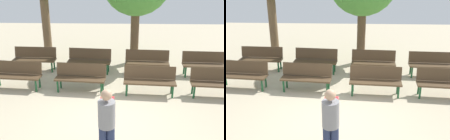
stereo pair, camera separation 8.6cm
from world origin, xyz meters
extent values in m
plane|color=#BCAD8E|center=(0.00, 0.00, 0.00)|extent=(24.00, 24.00, 0.00)
cube|color=#4C3823|center=(-3.09, 1.70, 0.43)|extent=(1.63, 0.56, 0.05)
cube|color=#4C3823|center=(-3.08, 1.90, 0.68)|extent=(1.60, 0.25, 0.40)
cylinder|color=#194C28|center=(-2.41, 1.48, 0.20)|extent=(0.06, 0.06, 0.40)
cylinder|color=#194C28|center=(-2.38, 1.80, 0.20)|extent=(0.06, 0.06, 0.40)
cube|color=#4C3823|center=(-0.99, 1.57, 0.43)|extent=(1.63, 0.57, 0.05)
cube|color=#4C3823|center=(-0.98, 1.77, 0.68)|extent=(1.60, 0.26, 0.40)
cylinder|color=#194C28|center=(-1.70, 1.47, 0.20)|extent=(0.06, 0.06, 0.40)
cylinder|color=#194C28|center=(-0.31, 1.35, 0.20)|extent=(0.06, 0.06, 0.40)
cylinder|color=#194C28|center=(-1.68, 1.78, 0.20)|extent=(0.06, 0.06, 0.40)
cylinder|color=#194C28|center=(-0.28, 1.67, 0.20)|extent=(0.06, 0.06, 0.40)
cube|color=#4C3823|center=(1.18, 1.40, 0.43)|extent=(1.63, 0.55, 0.05)
cube|color=#4C3823|center=(1.20, 1.60, 0.68)|extent=(1.60, 0.23, 0.40)
cylinder|color=#194C28|center=(0.47, 1.29, 0.20)|extent=(0.06, 0.06, 0.40)
cylinder|color=#194C28|center=(1.87, 1.19, 0.20)|extent=(0.06, 0.06, 0.40)
cylinder|color=#194C28|center=(0.50, 1.61, 0.20)|extent=(0.06, 0.06, 0.40)
cylinder|color=#194C28|center=(1.89, 1.51, 0.20)|extent=(0.06, 0.06, 0.40)
cube|color=#4C3823|center=(3.23, 1.29, 0.43)|extent=(1.63, 0.57, 0.05)
cube|color=#4C3823|center=(3.25, 1.49, 0.68)|extent=(1.60, 0.26, 0.40)
cylinder|color=#194C28|center=(2.52, 1.20, 0.20)|extent=(0.06, 0.06, 0.40)
cylinder|color=#194C28|center=(2.55, 1.51, 0.20)|extent=(0.06, 0.06, 0.40)
cube|color=#4C3823|center=(-2.99, 3.32, 0.43)|extent=(1.61, 0.49, 0.05)
cube|color=#4C3823|center=(-2.98, 3.52, 0.68)|extent=(1.60, 0.17, 0.40)
cylinder|color=#194C28|center=(-3.69, 3.18, 0.20)|extent=(0.06, 0.06, 0.40)
cylinder|color=#194C28|center=(-2.29, 3.14, 0.20)|extent=(0.06, 0.06, 0.40)
cylinder|color=#194C28|center=(-3.68, 3.50, 0.20)|extent=(0.06, 0.06, 0.40)
cylinder|color=#194C28|center=(-2.28, 3.45, 0.20)|extent=(0.06, 0.06, 0.40)
cube|color=#4C3823|center=(-0.89, 3.19, 0.43)|extent=(1.63, 0.57, 0.05)
cube|color=#4C3823|center=(-0.87, 3.39, 0.68)|extent=(1.60, 0.25, 0.40)
cylinder|color=#194C28|center=(-1.60, 3.08, 0.20)|extent=(0.06, 0.06, 0.40)
cylinder|color=#194C28|center=(-0.20, 2.97, 0.20)|extent=(0.06, 0.06, 0.40)
cylinder|color=#194C28|center=(-1.57, 3.40, 0.20)|extent=(0.06, 0.06, 0.40)
cylinder|color=#194C28|center=(-0.18, 3.29, 0.20)|extent=(0.06, 0.06, 0.40)
cube|color=#4C3823|center=(1.25, 3.08, 0.43)|extent=(1.62, 0.54, 0.05)
cube|color=#4C3823|center=(1.26, 3.28, 0.68)|extent=(1.60, 0.22, 0.40)
cylinder|color=#194C28|center=(0.54, 2.96, 0.20)|extent=(0.06, 0.06, 0.40)
cylinder|color=#194C28|center=(1.94, 2.88, 0.20)|extent=(0.06, 0.06, 0.40)
cylinder|color=#194C28|center=(0.56, 3.28, 0.20)|extent=(0.06, 0.06, 0.40)
cylinder|color=#194C28|center=(1.96, 3.20, 0.20)|extent=(0.06, 0.06, 0.40)
cube|color=#4C3823|center=(3.32, 2.95, 0.43)|extent=(1.62, 0.51, 0.05)
cube|color=#4C3823|center=(3.33, 3.15, 0.68)|extent=(1.60, 0.19, 0.40)
cylinder|color=#194C28|center=(2.61, 2.82, 0.20)|extent=(0.06, 0.06, 0.40)
cylinder|color=#194C28|center=(2.63, 3.14, 0.20)|extent=(0.06, 0.06, 0.40)
cylinder|color=#194C28|center=(4.03, 3.08, 0.20)|extent=(0.06, 0.06, 0.40)
cylinder|color=brown|center=(-2.86, 4.89, 1.50)|extent=(0.35, 0.35, 3.01)
cylinder|color=brown|center=(0.83, 4.33, 1.23)|extent=(0.33, 0.33, 2.47)
cylinder|color=gray|center=(0.02, -1.69, 1.12)|extent=(0.34, 0.34, 0.55)
sphere|color=tan|center=(0.02, -1.69, 1.54)|extent=(0.22, 0.22, 0.22)
cube|color=red|center=(0.02, -1.43, 1.15)|extent=(0.28, 0.18, 0.36)
camera|label=1|loc=(0.28, -6.21, 3.84)|focal=43.22mm
camera|label=2|loc=(0.36, -6.21, 3.84)|focal=43.22mm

